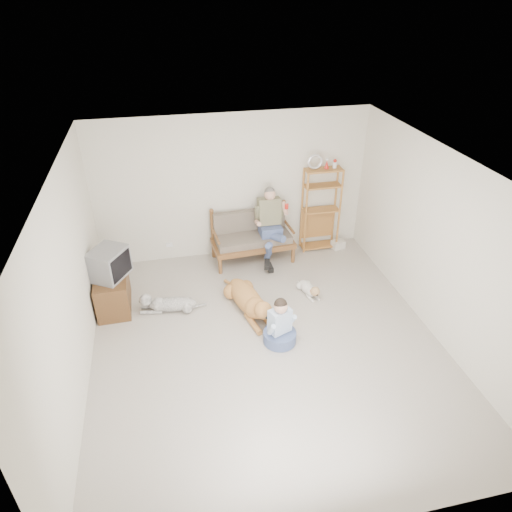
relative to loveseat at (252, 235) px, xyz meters
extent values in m
plane|color=#B9AFA2|center=(-0.29, -2.44, -0.49)|extent=(5.50, 5.50, 0.00)
plane|color=white|center=(-0.29, -2.44, 2.21)|extent=(5.50, 5.50, 0.00)
plane|color=beige|center=(-0.29, 0.31, 0.86)|extent=(5.00, 0.00, 5.00)
plane|color=beige|center=(-0.29, -5.19, 0.86)|extent=(5.00, 0.00, 5.00)
plane|color=beige|center=(-2.79, -2.44, 0.86)|extent=(0.00, 5.50, 5.50)
plane|color=beige|center=(2.21, -2.44, 0.86)|extent=(0.00, 5.50, 5.50)
cube|color=brown|center=(0.00, -0.07, -0.14)|extent=(1.54, 0.80, 0.10)
cube|color=#746658|center=(0.00, -0.07, -0.02)|extent=(1.42, 0.69, 0.13)
cube|color=#746658|center=(0.00, 0.17, 0.21)|extent=(1.38, 0.21, 0.45)
cylinder|color=brown|center=(0.00, 0.23, 0.41)|extent=(1.40, 0.14, 0.05)
cylinder|color=brown|center=(-0.70, -0.37, -0.34)|extent=(0.07, 0.07, 0.30)
cylinder|color=brown|center=(-0.70, 0.23, -0.01)|extent=(0.07, 0.07, 0.95)
cylinder|color=brown|center=(0.70, -0.37, -0.34)|extent=(0.07, 0.07, 0.30)
cylinder|color=brown|center=(0.70, 0.23, -0.01)|extent=(0.07, 0.07, 0.95)
cube|color=#475383|center=(0.32, -0.11, 0.13)|extent=(0.39, 0.37, 0.20)
cube|color=#736F50|center=(0.32, -0.01, 0.47)|extent=(0.41, 0.28, 0.51)
sphere|color=tan|center=(0.32, -0.04, 0.82)|extent=(0.21, 0.21, 0.21)
sphere|color=#58534E|center=(0.32, -0.02, 0.85)|extent=(0.19, 0.19, 0.19)
cylinder|color=red|center=(0.59, -0.22, 0.64)|extent=(0.07, 0.07, 0.09)
cube|color=#9F6932|center=(1.37, 0.11, 1.14)|extent=(0.69, 0.28, 0.03)
torus|color=silver|center=(1.18, 0.11, 1.31)|extent=(0.29, 0.05, 0.29)
cone|color=red|center=(1.41, 0.11, 1.24)|extent=(0.09, 0.09, 0.15)
cylinder|color=#9F6932|center=(1.03, -0.02, 0.34)|extent=(0.04, 0.04, 1.64)
cylinder|color=#9F6932|center=(1.03, 0.24, 0.34)|extent=(0.04, 0.04, 1.64)
cylinder|color=#9F6932|center=(1.70, -0.02, 0.34)|extent=(0.04, 0.04, 1.64)
cylinder|color=#9F6932|center=(1.70, 0.24, 0.34)|extent=(0.04, 0.04, 1.64)
cube|color=white|center=(1.75, 0.00, -0.41)|extent=(0.28, 0.23, 0.16)
cube|color=brown|center=(-2.51, -1.03, -0.19)|extent=(0.52, 0.91, 0.60)
cube|color=brown|center=(-2.75, -1.25, -0.19)|extent=(0.03, 0.40, 0.50)
cube|color=brown|center=(-2.75, -0.81, -0.19)|extent=(0.03, 0.40, 0.50)
cube|color=slate|center=(-2.49, -1.04, 0.35)|extent=(0.68, 0.72, 0.47)
cube|color=black|center=(-2.29, -1.16, 0.35)|extent=(0.27, 0.42, 0.38)
cube|color=white|center=(-1.54, 0.30, -0.19)|extent=(0.12, 0.02, 0.08)
ellipsoid|color=#AF793C|center=(-0.41, -1.49, -0.31)|extent=(0.63, 1.16, 0.35)
sphere|color=#AF793C|center=(-0.33, -1.81, -0.29)|extent=(0.35, 0.35, 0.35)
sphere|color=#AF793C|center=(-0.27, -2.08, -0.14)|extent=(0.27, 0.27, 0.27)
ellipsoid|color=#AF793C|center=(-0.24, -2.20, -0.17)|extent=(0.16, 0.22, 0.11)
cylinder|color=#AF793C|center=(-0.53, -0.96, -0.42)|extent=(0.29, 0.40, 0.06)
ellipsoid|color=#AF793C|center=(-0.37, -2.08, -0.14)|extent=(0.08, 0.10, 0.14)
ellipsoid|color=#AF793C|center=(-0.18, -2.03, -0.14)|extent=(0.08, 0.10, 0.14)
ellipsoid|color=white|center=(-1.59, -1.33, -0.37)|extent=(0.79, 0.35, 0.23)
sphere|color=white|center=(-1.81, -1.30, -0.36)|extent=(0.23, 0.23, 0.23)
sphere|color=white|center=(-2.00, -1.27, -0.26)|extent=(0.20, 0.20, 0.20)
ellipsoid|color=white|center=(-2.09, -1.26, -0.28)|extent=(0.15, 0.10, 0.08)
cylinder|color=white|center=(-1.21, -1.37, -0.44)|extent=(0.31, 0.10, 0.04)
ellipsoid|color=white|center=(-1.98, -1.21, -0.26)|extent=(0.07, 0.05, 0.10)
ellipsoid|color=white|center=(-1.99, -1.34, -0.26)|extent=(0.07, 0.05, 0.10)
ellipsoid|color=silver|center=(0.69, -1.32, -0.40)|extent=(0.28, 0.48, 0.18)
sphere|color=silver|center=(0.71, -1.45, -0.39)|extent=(0.18, 0.18, 0.18)
sphere|color=tan|center=(0.73, -1.56, -0.31)|extent=(0.16, 0.16, 0.16)
ellipsoid|color=tan|center=(0.75, -1.63, -0.33)|extent=(0.09, 0.13, 0.06)
cylinder|color=silver|center=(0.64, -1.10, -0.45)|extent=(0.12, 0.17, 0.03)
cone|color=tan|center=(0.67, -1.56, -0.26)|extent=(0.05, 0.05, 0.06)
cone|color=tan|center=(0.78, -1.54, -0.26)|extent=(0.05, 0.05, 0.06)
torus|color=red|center=(0.73, -1.54, -0.32)|extent=(0.15, 0.15, 0.02)
cylinder|color=#475383|center=(-0.10, -2.42, -0.40)|extent=(0.49, 0.49, 0.18)
cube|color=silver|center=(-0.10, -2.40, -0.11)|extent=(0.36, 0.30, 0.38)
sphere|color=tan|center=(-0.10, -2.42, 0.16)|extent=(0.20, 0.20, 0.20)
sphere|color=black|center=(-0.10, -2.41, 0.19)|extent=(0.19, 0.19, 0.19)
camera|label=1|loc=(-1.53, -7.35, 4.10)|focal=32.00mm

